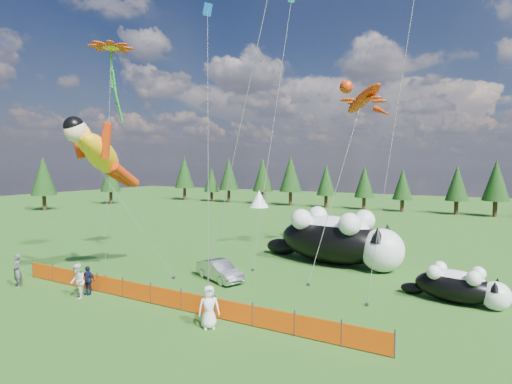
# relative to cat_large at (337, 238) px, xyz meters

# --- Properties ---
(ground) EXTENTS (160.00, 160.00, 0.00)m
(ground) POSITION_rel_cat_large_xyz_m (-4.85, -9.57, -1.86)
(ground) COLOR #0D3B0A
(ground) RESTS_ON ground
(safety_fence) EXTENTS (22.06, 0.06, 1.10)m
(safety_fence) POSITION_rel_cat_large_xyz_m (-4.85, -12.57, -1.36)
(safety_fence) COLOR #262626
(safety_fence) RESTS_ON ground
(tree_line) EXTENTS (90.00, 4.00, 8.00)m
(tree_line) POSITION_rel_cat_large_xyz_m (-4.85, 35.43, 2.14)
(tree_line) COLOR black
(tree_line) RESTS_ON ground
(festival_tents) EXTENTS (50.00, 3.20, 2.80)m
(festival_tents) POSITION_rel_cat_large_xyz_m (6.15, 30.43, -0.46)
(festival_tents) COLOR white
(festival_tents) RESTS_ON ground
(cat_large) EXTENTS (10.80, 5.12, 3.92)m
(cat_large) POSITION_rel_cat_large_xyz_m (0.00, 0.00, 0.00)
(cat_large) COLOR black
(cat_large) RESTS_ON ground
(cat_small) EXTENTS (5.28, 2.48, 1.91)m
(cat_small) POSITION_rel_cat_large_xyz_m (8.00, -4.80, -0.95)
(cat_small) COLOR black
(cat_small) RESTS_ON ground
(car) EXTENTS (3.88, 2.66, 1.21)m
(car) POSITION_rel_cat_large_xyz_m (-5.10, -7.41, -1.25)
(car) COLOR #BBBAC0
(car) RESTS_ON ground
(spectator_a) EXTENTS (0.83, 0.67, 1.97)m
(spectator_a) POSITION_rel_cat_large_xyz_m (-14.52, -14.32, -0.88)
(spectator_a) COLOR #515256
(spectator_a) RESTS_ON ground
(spectator_b) EXTENTS (1.06, 0.96, 1.88)m
(spectator_b) POSITION_rel_cat_large_xyz_m (-9.80, -13.87, -0.92)
(spectator_b) COLOR white
(spectator_b) RESTS_ON ground
(spectator_c) EXTENTS (0.99, 0.61, 1.59)m
(spectator_c) POSITION_rel_cat_large_xyz_m (-9.89, -13.17, -1.07)
(spectator_c) COLOR #121734
(spectator_c) RESTS_ON ground
(spectator_e) EXTENTS (1.09, 1.05, 1.88)m
(spectator_e) POSITION_rel_cat_large_xyz_m (-1.42, -13.64, -0.92)
(spectator_e) COLOR white
(spectator_e) RESTS_ON ground
(superhero_kite) EXTENTS (6.84, 6.84, 10.57)m
(superhero_kite) POSITION_rel_cat_large_xyz_m (-11.19, -10.96, 5.84)
(superhero_kite) COLOR #FFB50D
(superhero_kite) RESTS_ON ground
(gecko_kite) EXTENTS (6.56, 11.59, 14.41)m
(gecko_kite) POSITION_rel_cat_large_xyz_m (1.11, 2.38, 10.07)
(gecko_kite) COLOR red
(gecko_kite) RESTS_ON ground
(flower_kite) EXTENTS (3.53, 3.53, 14.84)m
(flower_kite) POSITION_rel_cat_large_xyz_m (-12.21, -9.11, 12.60)
(flower_kite) COLOR red
(flower_kite) RESTS_ON ground
(diamond_kite_a) EXTENTS (4.06, 5.82, 19.04)m
(diamond_kite_a) POSITION_rel_cat_large_xyz_m (-7.93, -4.50, 15.20)
(diamond_kite_a) COLOR blue
(diamond_kite_a) RESTS_ON ground
(diamond_kite_d) EXTENTS (1.03, 7.85, 21.75)m
(diamond_kite_d) POSITION_rel_cat_large_xyz_m (-4.84, 2.32, 17.39)
(diamond_kite_d) COLOR #0B8B7E
(diamond_kite_d) RESTS_ON ground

